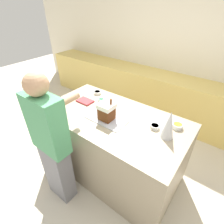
{
  "coord_description": "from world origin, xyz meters",
  "views": [
    {
      "loc": [
        1.04,
        -1.38,
        2.17
      ],
      "look_at": [
        -0.01,
        0.0,
        1.02
      ],
      "focal_mm": 28.0,
      "sensor_mm": 36.0,
      "label": 1
    }
  ],
  "objects_px": {
    "candy_bowl_behind_tray": "(177,126)",
    "candy_bowl_far_right": "(101,100)",
    "candy_bowl_beside_tree": "(155,126)",
    "baking_tray": "(107,119)",
    "decorative_tree": "(169,125)",
    "cookbook": "(85,101)",
    "gingerbread_house": "(107,111)",
    "person": "(52,144)",
    "candy_bowl_near_tray_right": "(97,92)"
  },
  "relations": [
    {
      "from": "candy_bowl_far_right",
      "to": "person",
      "type": "distance_m",
      "value": 0.89
    },
    {
      "from": "candy_bowl_near_tray_right",
      "to": "person",
      "type": "xyz_separation_m",
      "value": [
        0.25,
        -1.02,
        -0.12
      ]
    },
    {
      "from": "person",
      "to": "candy_bowl_behind_tray",
      "type": "bearing_deg",
      "value": 43.82
    },
    {
      "from": "candy_bowl_near_tray_right",
      "to": "cookbook",
      "type": "bearing_deg",
      "value": -85.56
    },
    {
      "from": "decorative_tree",
      "to": "cookbook",
      "type": "distance_m",
      "value": 1.19
    },
    {
      "from": "candy_bowl_behind_tray",
      "to": "cookbook",
      "type": "xyz_separation_m",
      "value": [
        -1.21,
        -0.21,
        -0.02
      ]
    },
    {
      "from": "candy_bowl_far_right",
      "to": "candy_bowl_behind_tray",
      "type": "distance_m",
      "value": 1.04
    },
    {
      "from": "candy_bowl_beside_tree",
      "to": "cookbook",
      "type": "bearing_deg",
      "value": -177.14
    },
    {
      "from": "baking_tray",
      "to": "decorative_tree",
      "type": "bearing_deg",
      "value": 11.43
    },
    {
      "from": "baking_tray",
      "to": "cookbook",
      "type": "height_order",
      "value": "cookbook"
    },
    {
      "from": "candy_bowl_far_right",
      "to": "candy_bowl_near_tray_right",
      "type": "bearing_deg",
      "value": 144.27
    },
    {
      "from": "decorative_tree",
      "to": "candy_bowl_beside_tree",
      "type": "xyz_separation_m",
      "value": [
        -0.16,
        0.06,
        -0.13
      ]
    },
    {
      "from": "candy_bowl_behind_tray",
      "to": "candy_bowl_beside_tree",
      "type": "bearing_deg",
      "value": -140.89
    },
    {
      "from": "gingerbread_house",
      "to": "candy_bowl_beside_tree",
      "type": "distance_m",
      "value": 0.57
    },
    {
      "from": "candy_bowl_beside_tree",
      "to": "candy_bowl_far_right",
      "type": "bearing_deg",
      "value": 173.96
    },
    {
      "from": "baking_tray",
      "to": "cookbook",
      "type": "distance_m",
      "value": 0.52
    },
    {
      "from": "decorative_tree",
      "to": "candy_bowl_near_tray_right",
      "type": "distance_m",
      "value": 1.24
    },
    {
      "from": "baking_tray",
      "to": "candy_bowl_behind_tray",
      "type": "relative_size",
      "value": 4.13
    },
    {
      "from": "candy_bowl_beside_tree",
      "to": "baking_tray",
      "type": "bearing_deg",
      "value": -159.64
    },
    {
      "from": "baking_tray",
      "to": "candy_bowl_far_right",
      "type": "distance_m",
      "value": 0.43
    },
    {
      "from": "baking_tray",
      "to": "candy_bowl_far_right",
      "type": "height_order",
      "value": "candy_bowl_far_right"
    },
    {
      "from": "cookbook",
      "to": "person",
      "type": "bearing_deg",
      "value": -72.98
    },
    {
      "from": "person",
      "to": "baking_tray",
      "type": "bearing_deg",
      "value": 65.57
    },
    {
      "from": "decorative_tree",
      "to": "baking_tray",
      "type": "bearing_deg",
      "value": -168.57
    },
    {
      "from": "cookbook",
      "to": "person",
      "type": "xyz_separation_m",
      "value": [
        0.23,
        -0.74,
        -0.11
      ]
    },
    {
      "from": "gingerbread_house",
      "to": "candy_bowl_near_tray_right",
      "type": "xyz_separation_m",
      "value": [
        -0.52,
        0.42,
        -0.09
      ]
    },
    {
      "from": "candy_bowl_near_tray_right",
      "to": "decorative_tree",
      "type": "bearing_deg",
      "value": -13.38
    },
    {
      "from": "candy_bowl_beside_tree",
      "to": "cookbook",
      "type": "relative_size",
      "value": 0.47
    },
    {
      "from": "baking_tray",
      "to": "cookbook",
      "type": "relative_size",
      "value": 2.22
    },
    {
      "from": "candy_bowl_beside_tree",
      "to": "cookbook",
      "type": "height_order",
      "value": "candy_bowl_beside_tree"
    },
    {
      "from": "candy_bowl_beside_tree",
      "to": "candy_bowl_behind_tray",
      "type": "distance_m",
      "value": 0.25
    },
    {
      "from": "candy_bowl_behind_tray",
      "to": "candy_bowl_far_right",
      "type": "bearing_deg",
      "value": -176.26
    },
    {
      "from": "gingerbread_house",
      "to": "candy_bowl_beside_tree",
      "type": "height_order",
      "value": "gingerbread_house"
    },
    {
      "from": "baking_tray",
      "to": "candy_bowl_behind_tray",
      "type": "xyz_separation_m",
      "value": [
        0.72,
        0.35,
        0.02
      ]
    },
    {
      "from": "baking_tray",
      "to": "candy_bowl_near_tray_right",
      "type": "relative_size",
      "value": 4.55
    },
    {
      "from": "decorative_tree",
      "to": "person",
      "type": "xyz_separation_m",
      "value": [
        -0.95,
        -0.73,
        -0.26
      ]
    },
    {
      "from": "cookbook",
      "to": "baking_tray",
      "type": "bearing_deg",
      "value": -16.06
    },
    {
      "from": "candy_bowl_beside_tree",
      "to": "candy_bowl_behind_tray",
      "type": "xyz_separation_m",
      "value": [
        0.19,
        0.16,
        0.0
      ]
    },
    {
      "from": "decorative_tree",
      "to": "person",
      "type": "bearing_deg",
      "value": -142.39
    },
    {
      "from": "decorative_tree",
      "to": "cookbook",
      "type": "relative_size",
      "value": 1.43
    },
    {
      "from": "baking_tray",
      "to": "decorative_tree",
      "type": "xyz_separation_m",
      "value": [
        0.68,
        0.14,
        0.15
      ]
    },
    {
      "from": "baking_tray",
      "to": "cookbook",
      "type": "xyz_separation_m",
      "value": [
        -0.5,
        0.14,
        0.01
      ]
    },
    {
      "from": "baking_tray",
      "to": "candy_bowl_near_tray_right",
      "type": "bearing_deg",
      "value": 140.78
    },
    {
      "from": "decorative_tree",
      "to": "candy_bowl_beside_tree",
      "type": "distance_m",
      "value": 0.21
    },
    {
      "from": "baking_tray",
      "to": "candy_bowl_far_right",
      "type": "bearing_deg",
      "value": 138.85
    },
    {
      "from": "gingerbread_house",
      "to": "candy_bowl_far_right",
      "type": "bearing_deg",
      "value": 138.89
    },
    {
      "from": "gingerbread_house",
      "to": "person",
      "type": "xyz_separation_m",
      "value": [
        -0.27,
        -0.6,
        -0.22
      ]
    },
    {
      "from": "gingerbread_house",
      "to": "decorative_tree",
      "type": "xyz_separation_m",
      "value": [
        0.68,
        0.14,
        0.04
      ]
    },
    {
      "from": "candy_bowl_near_tray_right",
      "to": "candy_bowl_far_right",
      "type": "bearing_deg",
      "value": -35.73
    },
    {
      "from": "baking_tray",
      "to": "gingerbread_house",
      "type": "bearing_deg",
      "value": 31.24
    }
  ]
}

